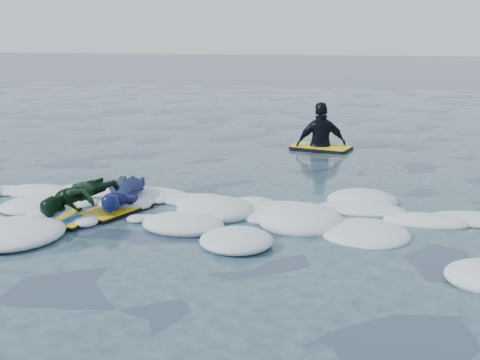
{
  "coord_description": "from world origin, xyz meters",
  "views": [
    {
      "loc": [
        2.26,
        -6.71,
        2.5
      ],
      "look_at": [
        0.32,
        1.6,
        0.39
      ],
      "focal_mm": 45.0,
      "sensor_mm": 36.0,
      "label": 1
    }
  ],
  "objects": [
    {
      "name": "foam_band",
      "position": [
        0.0,
        1.03,
        0.0
      ],
      "size": [
        12.0,
        3.1,
        0.3
      ],
      "primitive_type": null,
      "color": "white",
      "rests_on": "ground"
    },
    {
      "name": "ground",
      "position": [
        0.0,
        0.0,
        0.0
      ],
      "size": [
        120.0,
        120.0,
        0.0
      ],
      "primitive_type": "plane",
      "color": "#19263D",
      "rests_on": "ground"
    },
    {
      "name": "prone_woman_unit",
      "position": [
        -1.3,
        1.06,
        0.2
      ],
      "size": [
        0.87,
        1.63,
        0.39
      ],
      "rotation": [
        0.0,
        0.0,
        1.23
      ],
      "color": "black",
      "rests_on": "ground"
    },
    {
      "name": "waiting_rider_unit",
      "position": [
        1.06,
        6.18,
        0.09
      ],
      "size": [
        1.39,
        0.97,
        1.89
      ],
      "rotation": [
        0.0,
        0.0,
        -0.24
      ],
      "color": "black",
      "rests_on": "ground"
    },
    {
      "name": "prone_child_unit",
      "position": [
        -1.68,
        0.53,
        0.25
      ],
      "size": [
        0.99,
        1.37,
        0.49
      ],
      "rotation": [
        0.0,
        0.0,
        1.53
      ],
      "color": "black",
      "rests_on": "ground"
    }
  ]
}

